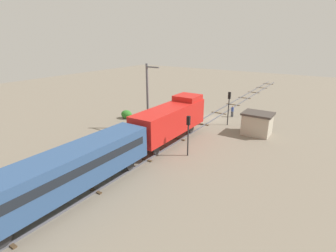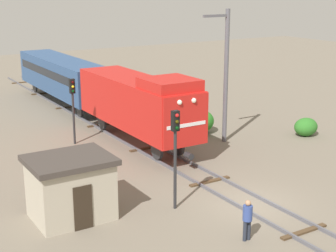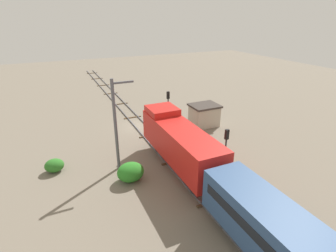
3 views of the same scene
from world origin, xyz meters
name	(u,v)px [view 1 (image 1 of 3)]	position (x,y,z in m)	size (l,w,h in m)	color
ground_plane	(210,118)	(0.00, 0.00, 0.00)	(116.80, 116.80, 0.00)	#756B5B
railway_track	(210,118)	(0.00, 0.00, 0.07)	(2.40, 77.87, 0.16)	#595960
locomotive	(171,118)	(0.00, 10.80, 2.77)	(2.90, 11.60, 4.60)	red
passenger_car_leading	(71,168)	(0.00, 24.14, 2.52)	(2.84, 14.00, 3.66)	#2D4C7A
traffic_signal_near	(229,102)	(-3.20, 1.50, 3.13)	(0.32, 0.34, 4.53)	#262628
traffic_signal_mid	(188,128)	(-3.40, 13.05, 2.89)	(0.32, 0.34, 4.16)	#262628
worker_near_track	(232,110)	(-2.40, -2.51, 1.00)	(0.38, 0.38, 1.70)	#262B38
catenary_mast	(148,95)	(4.94, 8.55, 4.42)	(1.94, 0.28, 8.35)	#595960
relay_hut	(257,123)	(-7.50, 3.05, 1.39)	(3.50, 2.90, 2.74)	#B2A893
bush_near	(126,114)	(10.39, 6.70, 0.61)	(1.67, 1.37, 1.21)	#2E7326
bush_mid	(139,128)	(4.57, 10.90, 0.83)	(2.29, 1.87, 1.67)	#2C8026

